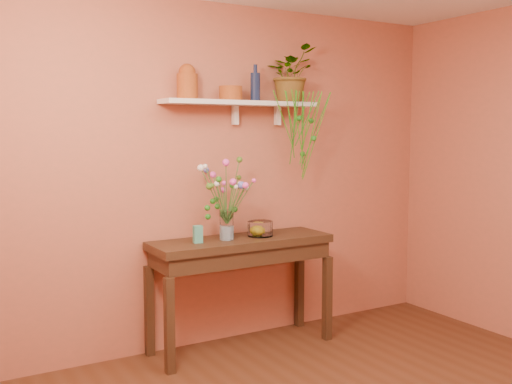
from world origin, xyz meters
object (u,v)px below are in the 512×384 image
(terracotta_jug, at_px, (187,82))
(glass_vase, at_px, (227,227))
(bouquet, at_px, (224,187))
(glass_bowl, at_px, (260,229))
(blue_bottle, at_px, (255,86))
(sideboard, at_px, (241,254))
(spider_plant, at_px, (290,74))

(terracotta_jug, height_order, glass_vase, terracotta_jug)
(bouquet, bearing_deg, glass_vase, -30.92)
(terracotta_jug, distance_m, glass_bowl, 1.27)
(bouquet, bearing_deg, blue_bottle, 18.70)
(sideboard, distance_m, glass_vase, 0.26)
(terracotta_jug, relative_size, glass_vase, 1.16)
(sideboard, xyz_separation_m, blue_bottle, (0.19, 0.11, 1.31))
(spider_plant, xyz_separation_m, glass_vase, (-0.68, -0.16, -1.20))
(glass_bowl, bearing_deg, blue_bottle, 78.97)
(blue_bottle, distance_m, glass_vase, 1.14)
(blue_bottle, bearing_deg, bouquet, -161.30)
(bouquet, bearing_deg, terracotta_jug, 151.23)
(spider_plant, bearing_deg, bouquet, -167.64)
(sideboard, bearing_deg, terracotta_jug, 161.22)
(spider_plant, bearing_deg, sideboard, -164.53)
(sideboard, relative_size, blue_bottle, 5.02)
(sideboard, xyz_separation_m, terracotta_jug, (-0.39, 0.13, 1.32))
(terracotta_jug, xyz_separation_m, blue_bottle, (0.58, -0.02, -0.01))
(glass_bowl, bearing_deg, sideboard, 179.64)
(blue_bottle, distance_m, spider_plant, 0.37)
(terracotta_jug, distance_m, bouquet, 0.83)
(spider_plant, bearing_deg, blue_bottle, -174.01)
(terracotta_jug, height_order, spider_plant, spider_plant)
(sideboard, relative_size, terracotta_jug, 5.48)
(glass_vase, xyz_separation_m, bouquet, (-0.01, 0.01, 0.31))
(glass_vase, bearing_deg, bouquet, 149.08)
(sideboard, relative_size, bouquet, 2.79)
(glass_vase, bearing_deg, blue_bottle, 20.64)
(terracotta_jug, bearing_deg, blue_bottle, -1.69)
(bouquet, relative_size, glass_bowl, 2.58)
(terracotta_jug, distance_m, blue_bottle, 0.58)
(glass_bowl, bearing_deg, bouquet, 179.89)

